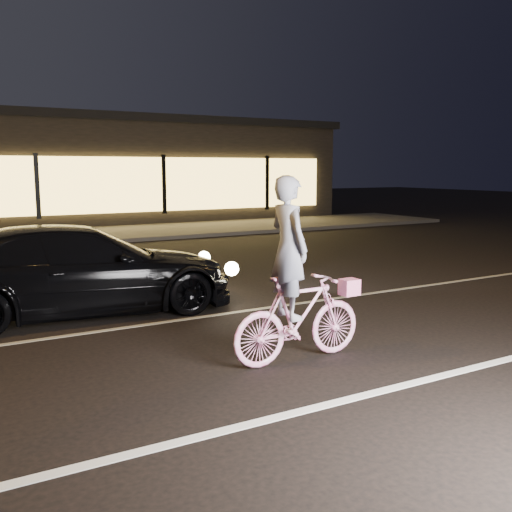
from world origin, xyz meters
TOP-DOWN VIEW (x-y plane):
  - ground at (0.00, 0.00)m, footprint 90.00×90.00m
  - lane_stripe_near at (0.00, -1.50)m, footprint 60.00×0.12m
  - lane_stripe_far at (0.00, 2.00)m, footprint 60.00×0.10m
  - sidewalk at (0.00, 13.00)m, footprint 30.00×4.00m
  - storefront at (0.00, 18.97)m, footprint 25.40×8.42m
  - cyclist at (0.36, -0.32)m, footprint 1.68×0.58m
  - sedan at (-1.27, 3.12)m, footprint 4.80×2.23m

SIDE VIEW (x-z plane):
  - ground at x=0.00m, z-range 0.00..0.00m
  - lane_stripe_near at x=0.00m, z-range 0.00..0.01m
  - lane_stripe_far at x=0.00m, z-range 0.00..0.01m
  - sidewalk at x=0.00m, z-range 0.00..0.12m
  - sedan at x=-1.27m, z-range 0.00..1.36m
  - cyclist at x=0.36m, z-range -0.31..1.81m
  - storefront at x=0.00m, z-range 0.05..4.25m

